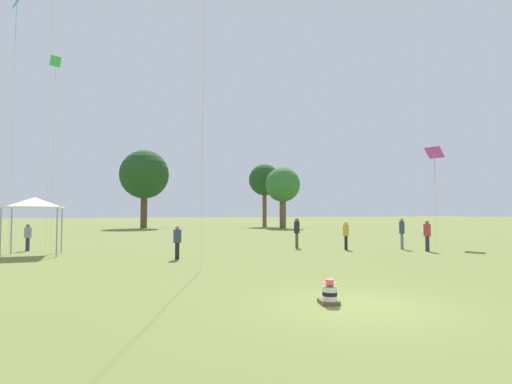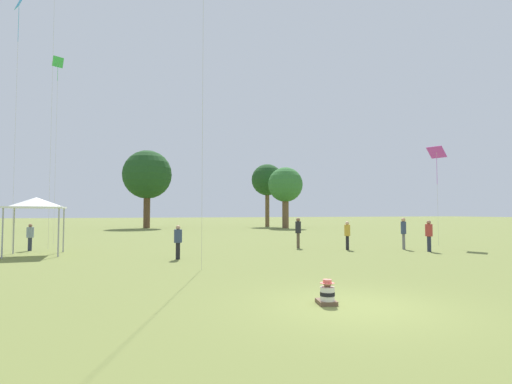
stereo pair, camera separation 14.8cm
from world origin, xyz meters
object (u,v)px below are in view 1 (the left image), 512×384
object	(u,v)px
person_standing_0	(402,230)
distant_tree_1	(265,180)
distant_tree_0	(144,175)
distant_tree_3	(283,185)
kite_6	(16,19)
kite_0	(55,73)
canopy_tent	(34,203)
person_standing_1	(346,233)
kite_5	(434,155)
person_standing_2	(297,230)
seated_toddler	(329,294)
person_standing_5	(427,233)
person_standing_3	(177,239)
person_standing_4	(28,235)

from	to	relation	value
person_standing_0	distant_tree_1	world-z (taller)	distant_tree_1
person_standing_0	distant_tree_0	world-z (taller)	distant_tree_0
distant_tree_3	kite_6	bearing A→B (deg)	-139.03
kite_0	distant_tree_0	bearing A→B (deg)	-90.43
canopy_tent	distant_tree_0	size ratio (longest dim) A/B	0.28
person_standing_0	person_standing_1	bearing A→B (deg)	97.72
person_standing_1	kite_5	size ratio (longest dim) A/B	0.25
person_standing_0	distant_tree_1	distance (m)	37.19
person_standing_2	kite_5	world-z (taller)	kite_5
seated_toddler	canopy_tent	bearing A→B (deg)	133.66
person_standing_5	distant_tree_3	xyz separation A→B (m)	(4.69, 31.94, 4.77)
canopy_tent	kite_0	distance (m)	12.54
person_standing_3	distant_tree_1	bearing A→B (deg)	101.09
person_standing_3	kite_5	distance (m)	18.05
person_standing_3	kite_5	bearing A→B (deg)	44.39
person_standing_4	canopy_tent	xyz separation A→B (m)	(0.75, -2.63, 1.75)
person_standing_0	person_standing_5	distance (m)	1.61
person_standing_4	person_standing_3	bearing A→B (deg)	-21.25
person_standing_3	person_standing_4	world-z (taller)	person_standing_3
kite_0	person_standing_1	bearing A→B (deg)	164.09
person_standing_0	canopy_tent	xyz separation A→B (m)	(-19.90, 3.30, 1.50)
person_standing_5	distant_tree_3	size ratio (longest dim) A/B	0.21
person_standing_2	kite_6	size ratio (longest dim) A/B	0.12
person_standing_1	canopy_tent	bearing A→B (deg)	97.01
seated_toddler	distant_tree_1	bearing A→B (deg)	83.55
kite_5	person_standing_5	bearing A→B (deg)	154.43
person_standing_4	kite_6	bearing A→B (deg)	157.24
person_standing_3	kite_0	distance (m)	18.04
person_standing_2	kite_0	size ratio (longest dim) A/B	0.14
kite_5	canopy_tent	bearing A→B (deg)	108.93
person_standing_1	person_standing_2	xyz separation A→B (m)	(-2.24, 1.94, 0.13)
person_standing_3	distant_tree_1	distance (m)	41.71
distant_tree_0	person_standing_4	bearing A→B (deg)	-104.50
kite_0	person_standing_2	bearing A→B (deg)	165.57
person_standing_2	distant_tree_1	world-z (taller)	distant_tree_1
person_standing_5	seated_toddler	bearing A→B (deg)	-11.99
distant_tree_1	distant_tree_3	distance (m)	6.15
person_standing_1	person_standing_3	xyz separation A→B (m)	(-9.92, -1.54, -0.06)
kite_6	distant_tree_3	size ratio (longest dim) A/B	1.82
distant_tree_0	distant_tree_1	xyz separation A→B (m)	(17.37, -0.40, -0.34)
person_standing_1	distant_tree_1	distance (m)	37.00
distant_tree_0	seated_toddler	bearing A→B (deg)	-88.05
person_standing_0	person_standing_1	world-z (taller)	person_standing_0
person_standing_4	kite_6	size ratio (longest dim) A/B	0.10
person_standing_5	kite_5	world-z (taller)	kite_5
kite_6	distant_tree_1	bearing A→B (deg)	152.33
distant_tree_0	distant_tree_3	distance (m)	18.98
person_standing_0	kite_6	size ratio (longest dim) A/B	0.12
person_standing_4	kite_5	size ratio (longest dim) A/B	0.24
seated_toddler	person_standing_4	size ratio (longest dim) A/B	0.40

